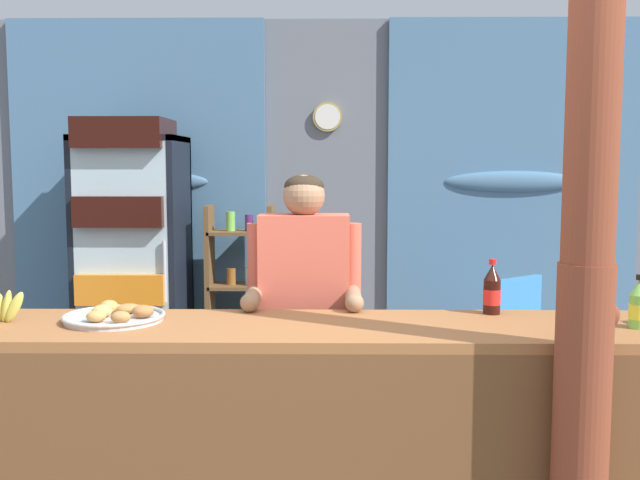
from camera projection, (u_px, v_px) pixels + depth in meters
The scene contains 11 objects.
ground_plane at pixel (310, 474), 3.75m from camera, with size 8.24×8.24×0.00m, color #665B51.
back_wall_curtained at pixel (317, 193), 5.54m from camera, with size 5.51×0.22×2.64m.
stall_counter at pixel (327, 426), 2.76m from camera, with size 3.79×0.59×0.96m.
timber_post at pixel (586, 279), 2.43m from camera, with size 0.21×0.19×2.51m.
drink_fridge at pixel (132, 244), 5.05m from camera, with size 0.70×0.72×1.88m.
bottle_shelf_rack at pixel (240, 291), 5.25m from camera, with size 0.48×0.28×1.29m.
plastic_lawn_chair at pixel (502, 330), 4.81m from camera, with size 0.62×0.62×0.86m.
shopkeeper at pixel (304, 299), 3.35m from camera, with size 0.52×0.42×1.53m.
soda_bottle_cola at pixel (492, 291), 3.04m from camera, with size 0.07×0.07×0.23m.
soda_bottle_lime_soda at pixel (639, 305), 2.77m from camera, with size 0.08×0.08×0.21m.
pastry_tray at pixel (115, 316), 2.90m from camera, with size 0.40×0.40×0.07m.
Camera 1 is at (0.10, -2.33, 1.58)m, focal length 41.12 mm.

